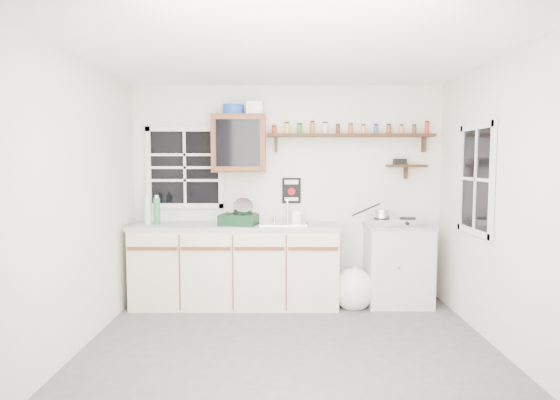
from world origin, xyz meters
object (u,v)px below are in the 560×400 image
at_px(main_cabinet, 236,264).
at_px(spice_shelf, 349,134).
at_px(right_cabinet, 398,264).
at_px(hotplate, 395,222).
at_px(dish_rack, 240,216).
at_px(upper_cabinet, 239,143).

height_order(main_cabinet, spice_shelf, spice_shelf).
distance_m(main_cabinet, right_cabinet, 1.84).
bearing_deg(right_cabinet, hotplate, -157.32).
xyz_separation_m(right_cabinet, dish_rack, (-1.78, -0.09, 0.56)).
bearing_deg(dish_rack, main_cabinet, 145.40).
height_order(main_cabinet, right_cabinet, main_cabinet).
bearing_deg(right_cabinet, dish_rack, -177.15).
distance_m(upper_cabinet, hotplate, 1.96).
height_order(upper_cabinet, hotplate, upper_cabinet).
height_order(main_cabinet, dish_rack, dish_rack).
relative_size(spice_shelf, hotplate, 3.08).
height_order(right_cabinet, dish_rack, dish_rack).
xyz_separation_m(main_cabinet, dish_rack, (0.06, -0.06, 0.55)).
xyz_separation_m(main_cabinet, upper_cabinet, (0.03, 0.14, 1.36)).
bearing_deg(main_cabinet, hotplate, 0.17).
relative_size(dish_rack, hotplate, 0.72).
bearing_deg(dish_rack, spice_shelf, 24.63).
bearing_deg(right_cabinet, upper_cabinet, 176.24).
xyz_separation_m(upper_cabinet, hotplate, (1.75, -0.14, -0.88)).
height_order(spice_shelf, dish_rack, spice_shelf).
distance_m(upper_cabinet, spice_shelf, 1.26).
xyz_separation_m(main_cabinet, right_cabinet, (1.83, 0.03, -0.01)).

